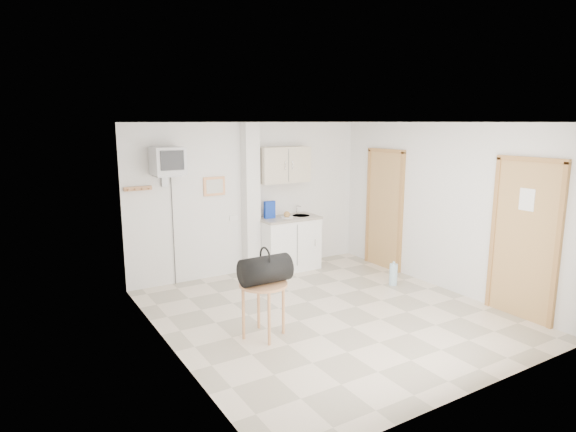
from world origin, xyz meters
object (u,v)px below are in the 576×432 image
duffel_bag (265,270)px  water_bottle (393,274)px  crt_television (168,162)px  round_table (263,291)px

duffel_bag → water_bottle: 2.74m
crt_television → duffel_bag: crt_television is taller
round_table → duffel_bag: size_ratio=1.13×
round_table → duffel_bag: bearing=-38.6°
round_table → water_bottle: (2.61, 0.58, -0.39)m
crt_television → duffel_bag: size_ratio=3.66×
crt_television → water_bottle: size_ratio=5.72×
water_bottle → crt_television: bearing=151.8°
water_bottle → duffel_bag: bearing=-167.1°
round_table → water_bottle: size_ratio=1.76×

